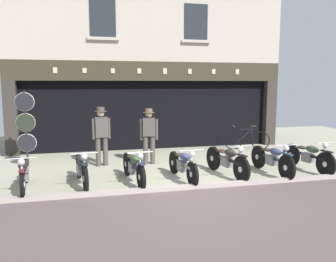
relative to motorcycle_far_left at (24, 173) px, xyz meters
The scene contains 14 objects.
ground 4.32m from the motorcycle_far_left, 25.76° to the right, with size 22.28×22.00×0.18m.
shop_facade 7.36m from the motorcycle_far_left, 57.68° to the left, with size 10.58×4.42×6.39m.
motorcycle_far_left is the anchor object (origin of this frame).
motorcycle_left 1.33m from the motorcycle_far_left, ahead, with size 0.62×2.02×0.93m.
motorcycle_center_left 2.60m from the motorcycle_far_left, ahead, with size 0.62×2.03×0.91m.
motorcycle_center 3.88m from the motorcycle_far_left, ahead, with size 0.62×1.95×0.91m.
motorcycle_center_right 5.16m from the motorcycle_far_left, ahead, with size 0.62×2.08×0.93m.
motorcycle_right 6.45m from the motorcycle_far_left, ahead, with size 0.62×2.05×0.93m.
motorcycle_far_right 7.65m from the motorcycle_far_left, ahead, with size 0.62×2.01×0.94m.
salesman_left 2.86m from the motorcycle_far_left, 47.35° to the left, with size 0.55×0.37×1.80m.
shopkeeper_center 3.92m from the motorcycle_far_left, 30.41° to the left, with size 0.55×0.36×1.73m.
tyre_sign_pole 2.70m from the motorcycle_far_left, 96.95° to the left, with size 0.56×0.06×2.29m.
advert_board_near 8.15m from the motorcycle_far_left, 34.16° to the left, with size 0.70×0.03×1.00m.
leaning_bicycle 8.19m from the motorcycle_far_left, 25.02° to the left, with size 1.68×0.65×0.94m.
Camera 1 is at (-2.41, -7.55, 2.50)m, focal length 36.77 mm.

